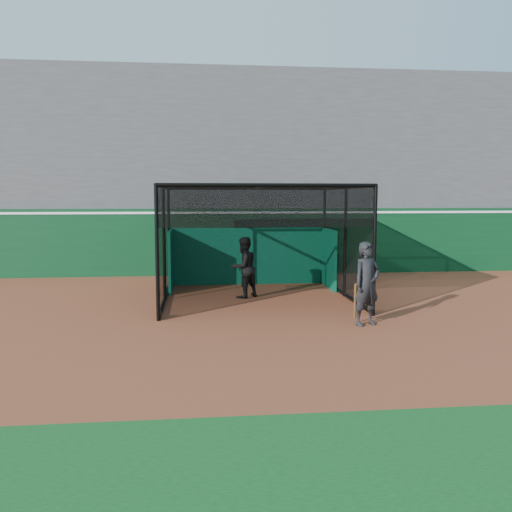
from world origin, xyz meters
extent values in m
plane|color=brown|center=(0.00, 0.00, 0.00)|extent=(120.00, 120.00, 0.00)
cube|color=#0A381A|center=(0.00, 8.50, 1.25)|extent=(50.00, 0.45, 2.50)
cube|color=white|center=(0.00, 8.50, 2.35)|extent=(50.00, 0.50, 0.08)
cube|color=#4C4C4F|center=(0.00, 12.38, 3.88)|extent=(50.00, 7.85, 7.75)
cube|color=#4C4C4F|center=(0.00, 15.80, 8.35)|extent=(50.00, 0.30, 1.20)
cube|color=#074F36|center=(0.85, 6.07, 0.95)|extent=(5.15, 0.10, 1.90)
cylinder|color=black|center=(-1.79, 1.05, 0.11)|extent=(0.08, 0.22, 0.22)
cylinder|color=black|center=(3.48, 1.05, 0.11)|extent=(0.08, 0.22, 0.22)
cylinder|color=black|center=(-1.79, 5.99, 0.11)|extent=(0.08, 0.22, 0.22)
cylinder|color=black|center=(3.48, 5.99, 0.11)|extent=(0.08, 0.22, 0.22)
imported|color=black|center=(0.49, 3.64, 0.89)|extent=(1.09, 1.06, 1.78)
imported|color=black|center=(3.01, -0.08, 0.96)|extent=(0.83, 0.70, 1.92)
cylinder|color=#593819|center=(2.76, -0.03, 0.55)|extent=(0.14, 0.34, 0.87)
camera|label=1|loc=(-0.81, -11.97, 2.94)|focal=38.00mm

